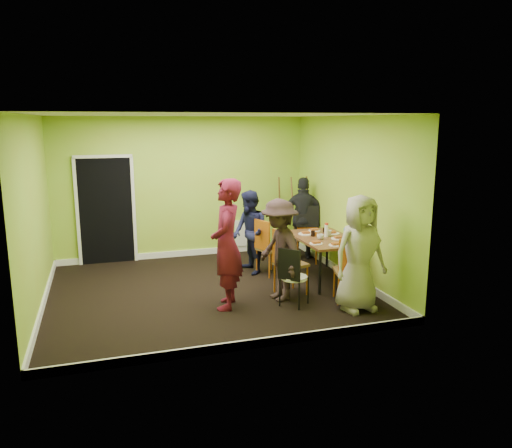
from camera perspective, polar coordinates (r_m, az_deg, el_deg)
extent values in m
plane|color=black|center=(8.23, -5.48, -7.58)|extent=(5.00, 5.00, 0.00)
cube|color=#9EB52E|center=(10.07, -8.33, 4.10)|extent=(5.00, 0.04, 2.80)
cube|color=#9EB52E|center=(5.74, -1.03, -1.49)|extent=(5.00, 0.04, 2.80)
cube|color=#9EB52E|center=(7.78, -24.01, 0.98)|extent=(0.04, 4.50, 2.80)
cube|color=#9EB52E|center=(8.73, 10.61, 2.87)|extent=(0.04, 4.50, 2.80)
cube|color=white|center=(7.77, -5.89, 12.31)|extent=(5.00, 4.50, 0.04)
cube|color=black|center=(9.97, -16.77, 1.44)|extent=(1.00, 0.05, 2.04)
cube|color=white|center=(10.50, -1.12, -1.01)|extent=(0.50, 0.04, 0.55)
cylinder|color=black|center=(7.97, 7.33, -5.57)|extent=(0.04, 0.04, 0.71)
cylinder|color=black|center=(8.32, 12.23, -5.01)|extent=(0.04, 0.04, 0.71)
cylinder|color=black|center=(9.19, 3.73, -3.17)|extent=(0.04, 0.04, 0.71)
cylinder|color=black|center=(9.50, 8.13, -2.78)|extent=(0.04, 0.04, 0.71)
cube|color=brown|center=(8.64, 7.83, -1.66)|extent=(0.90, 1.50, 0.04)
cylinder|color=#C35F12|center=(9.01, 0.08, -4.26)|extent=(0.03, 0.03, 0.47)
cylinder|color=#C35F12|center=(8.74, 1.54, -4.75)|extent=(0.03, 0.03, 0.47)
cylinder|color=#C35F12|center=(9.22, 1.79, -3.87)|extent=(0.03, 0.03, 0.47)
cylinder|color=#C35F12|center=(8.97, 3.27, -4.34)|extent=(0.03, 0.03, 0.47)
cube|color=brown|center=(8.92, 1.68, -2.85)|extent=(0.54, 0.54, 0.04)
cube|color=#C35F12|center=(8.73, 0.70, -1.27)|extent=(0.17, 0.38, 0.52)
cylinder|color=#C35F12|center=(8.04, 2.14, -6.17)|extent=(0.03, 0.03, 0.49)
cylinder|color=#C35F12|center=(7.75, 3.69, -6.87)|extent=(0.03, 0.03, 0.49)
cylinder|color=#C35F12|center=(8.24, 4.27, -5.73)|extent=(0.03, 0.03, 0.49)
cylinder|color=#C35F12|center=(7.96, 5.86, -6.40)|extent=(0.03, 0.03, 0.49)
cube|color=brown|center=(7.93, 4.02, -4.60)|extent=(0.53, 0.53, 0.04)
cube|color=#C35F12|center=(7.73, 2.81, -2.75)|extent=(0.14, 0.41, 0.54)
cylinder|color=#C35F12|center=(9.97, 6.88, -2.74)|extent=(0.03, 0.03, 0.48)
cylinder|color=#C35F12|center=(9.97, 4.81, -2.70)|extent=(0.03, 0.03, 0.48)
cylinder|color=#C35F12|center=(9.62, 6.90, -3.27)|extent=(0.03, 0.03, 0.48)
cylinder|color=#C35F12|center=(9.62, 4.75, -3.23)|extent=(0.03, 0.03, 0.48)
cube|color=brown|center=(9.74, 5.86, -1.62)|extent=(0.56, 0.56, 0.04)
cube|color=#C35F12|center=(9.87, 5.91, 0.26)|extent=(0.38, 0.19, 0.53)
cylinder|color=#C35F12|center=(7.60, 9.41, -7.45)|extent=(0.03, 0.03, 0.47)
cylinder|color=#C35F12|center=(7.67, 12.06, -7.36)|extent=(0.03, 0.03, 0.47)
cylinder|color=#C35F12|center=(7.93, 8.93, -6.61)|extent=(0.03, 0.03, 0.47)
cylinder|color=#C35F12|center=(8.00, 11.47, -6.53)|extent=(0.03, 0.03, 0.47)
cube|color=brown|center=(7.73, 10.53, -5.31)|extent=(0.52, 0.52, 0.04)
cube|color=#C35F12|center=(7.46, 10.93, -3.67)|extent=(0.39, 0.14, 0.53)
cylinder|color=black|center=(7.48, 2.74, -7.86)|extent=(0.02, 0.02, 0.42)
cylinder|color=black|center=(7.34, 4.94, -8.25)|extent=(0.02, 0.02, 0.42)
cylinder|color=black|center=(7.74, 3.83, -7.17)|extent=(0.02, 0.02, 0.42)
cylinder|color=black|center=(7.61, 5.97, -7.54)|extent=(0.02, 0.02, 0.42)
cylinder|color=white|center=(7.47, 4.40, -6.12)|extent=(0.39, 0.39, 0.05)
cube|color=black|center=(7.25, 3.81, -4.68)|extent=(0.26, 0.28, 0.46)
cylinder|color=brown|center=(10.43, 2.77, 1.12)|extent=(0.23, 0.37, 1.61)
cylinder|color=brown|center=(10.58, 4.87, 1.24)|extent=(0.23, 0.37, 1.61)
cylinder|color=brown|center=(10.29, 4.30, 0.95)|extent=(0.03, 0.36, 1.57)
cube|color=brown|center=(10.47, 3.92, 0.88)|extent=(0.43, 0.04, 0.04)
cylinder|color=white|center=(8.84, 5.71, -1.13)|extent=(0.27, 0.27, 0.01)
cylinder|color=white|center=(8.16, 6.88, -2.24)|extent=(0.22, 0.22, 0.01)
cylinder|color=white|center=(9.11, 6.68, -0.76)|extent=(0.22, 0.22, 0.01)
cylinder|color=white|center=(8.10, 9.08, -2.40)|extent=(0.22, 0.22, 0.01)
cylinder|color=white|center=(8.93, 8.67, -1.07)|extent=(0.27, 0.27, 0.01)
cylinder|color=white|center=(8.56, 9.38, -1.65)|extent=(0.24, 0.24, 0.01)
cylinder|color=white|center=(8.67, 8.05, -0.77)|extent=(0.07, 0.07, 0.21)
cylinder|color=blue|center=(8.46, 10.23, -1.16)|extent=(0.07, 0.07, 0.21)
cylinder|color=#C35F12|center=(8.71, 6.85, -1.15)|extent=(0.03, 0.03, 0.07)
cylinder|color=black|center=(8.69, 6.51, -1.09)|extent=(0.07, 0.07, 0.10)
cylinder|color=black|center=(9.02, 7.85, -0.68)|extent=(0.07, 0.07, 0.08)
cylinder|color=black|center=(8.19, 9.76, -2.01)|extent=(0.07, 0.07, 0.09)
imported|color=white|center=(8.48, 7.36, -1.46)|extent=(0.11, 0.11, 0.09)
imported|color=white|center=(8.74, 8.28, -1.05)|extent=(0.11, 0.11, 0.10)
imported|color=#5B0F22|center=(7.25, -3.38, -2.32)|extent=(0.66, 0.81, 1.91)
imported|color=#161938|center=(8.94, -0.71, -0.96)|extent=(0.66, 0.80, 1.50)
imported|color=#2D1E1E|center=(7.59, 2.69, -3.00)|extent=(0.72, 1.09, 1.57)
imported|color=black|center=(9.96, 5.46, 0.67)|extent=(1.03, 0.74, 1.63)
imported|color=gray|center=(7.31, 11.75, -3.30)|extent=(0.89, 0.63, 1.70)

